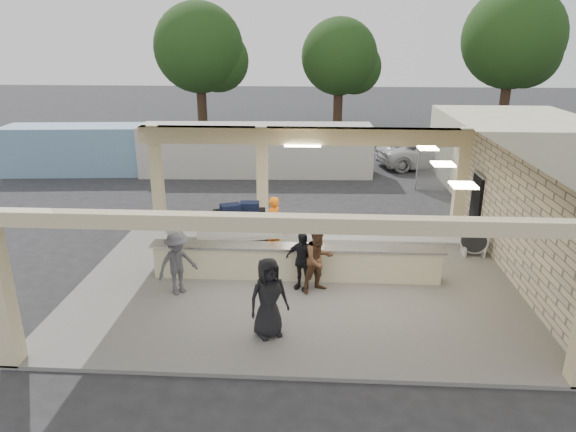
# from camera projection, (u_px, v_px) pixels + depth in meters

# --- Properties ---
(ground) EXTENTS (120.00, 120.00, 0.00)m
(ground) POSITION_uv_depth(u_px,v_px,m) (297.00, 273.00, 15.11)
(ground) COLOR #242427
(ground) RESTS_ON ground
(pavilion) EXTENTS (12.01, 10.00, 3.55)m
(pavilion) POSITION_uv_depth(u_px,v_px,m) (305.00, 223.00, 15.27)
(pavilion) COLOR slate
(pavilion) RESTS_ON ground
(baggage_counter) EXTENTS (8.20, 0.58, 0.98)m
(baggage_counter) POSITION_uv_depth(u_px,v_px,m) (296.00, 262.00, 14.44)
(baggage_counter) COLOR beige
(baggage_counter) RESTS_ON pavilion
(luggage_cart) EXTENTS (2.92, 2.22, 1.52)m
(luggage_cart) POSITION_uv_depth(u_px,v_px,m) (236.00, 225.00, 16.35)
(luggage_cart) COLOR silver
(luggage_cart) RESTS_ON pavilion
(drum_fan) EXTENTS (0.91, 0.58, 0.96)m
(drum_fan) POSITION_uv_depth(u_px,v_px,m) (474.00, 240.00, 15.96)
(drum_fan) COLOR silver
(drum_fan) RESTS_ON pavilion
(baggage_handler) EXTENTS (0.67, 0.75, 1.81)m
(baggage_handler) POSITION_uv_depth(u_px,v_px,m) (273.00, 224.00, 16.15)
(baggage_handler) COLOR orange
(baggage_handler) RESTS_ON pavilion
(passenger_a) EXTENTS (0.96, 0.81, 1.83)m
(passenger_a) POSITION_uv_depth(u_px,v_px,m) (318.00, 260.00, 13.56)
(passenger_a) COLOR brown
(passenger_a) RESTS_ON pavilion
(passenger_b) EXTENTS (1.02, 0.73, 1.64)m
(passenger_b) POSITION_uv_depth(u_px,v_px,m) (302.00, 261.00, 13.73)
(passenger_b) COLOR black
(passenger_b) RESTS_ON pavilion
(passenger_c) EXTENTS (1.08, 1.03, 1.71)m
(passenger_c) POSITION_uv_depth(u_px,v_px,m) (177.00, 263.00, 13.47)
(passenger_c) COLOR #49494E
(passenger_c) RESTS_ON pavilion
(passenger_d) EXTENTS (0.99, 0.78, 1.90)m
(passenger_d) POSITION_uv_depth(u_px,v_px,m) (269.00, 298.00, 11.51)
(passenger_d) COLOR black
(passenger_d) RESTS_ON pavilion
(car_white_a) EXTENTS (5.60, 3.66, 1.47)m
(car_white_a) POSITION_uv_depth(u_px,v_px,m) (427.00, 153.00, 27.24)
(car_white_a) COLOR silver
(car_white_a) RESTS_ON ground
(car_white_b) EXTENTS (4.68, 1.85, 1.46)m
(car_white_b) POSITION_uv_depth(u_px,v_px,m) (511.00, 153.00, 27.39)
(car_white_b) COLOR silver
(car_white_b) RESTS_ON ground
(car_dark) EXTENTS (4.39, 4.36, 1.53)m
(car_dark) POSITION_uv_depth(u_px,v_px,m) (412.00, 145.00, 29.22)
(car_dark) COLOR black
(car_dark) RESTS_ON ground
(container_white) EXTENTS (11.52, 2.75, 2.48)m
(container_white) POSITION_uv_depth(u_px,v_px,m) (256.00, 150.00, 25.64)
(container_white) COLOR #B9B8B4
(container_white) RESTS_ON ground
(container_blue) EXTENTS (9.40, 3.04, 2.40)m
(container_blue) POSITION_uv_depth(u_px,v_px,m) (100.00, 149.00, 25.91)
(container_blue) COLOR #79A4C1
(container_blue) RESTS_ON ground
(fence) EXTENTS (12.06, 0.06, 2.03)m
(fence) POSITION_uv_depth(u_px,v_px,m) (554.00, 169.00, 22.62)
(fence) COLOR gray
(fence) RESTS_ON ground
(tree_left) EXTENTS (6.60, 6.30, 9.00)m
(tree_left) POSITION_uv_depth(u_px,v_px,m) (204.00, 51.00, 36.44)
(tree_left) COLOR #382619
(tree_left) RESTS_ON ground
(tree_mid) EXTENTS (6.00, 5.60, 8.00)m
(tree_mid) POSITION_uv_depth(u_px,v_px,m) (344.00, 60.00, 37.98)
(tree_mid) COLOR #382619
(tree_mid) RESTS_ON ground
(tree_right) EXTENTS (7.20, 7.00, 10.00)m
(tree_right) POSITION_uv_depth(u_px,v_px,m) (516.00, 42.00, 35.95)
(tree_right) COLOR #382619
(tree_right) RESTS_ON ground
(adjacent_building) EXTENTS (6.00, 8.00, 3.20)m
(adjacent_building) POSITION_uv_depth(u_px,v_px,m) (513.00, 152.00, 23.47)
(adjacent_building) COLOR beige
(adjacent_building) RESTS_ON ground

